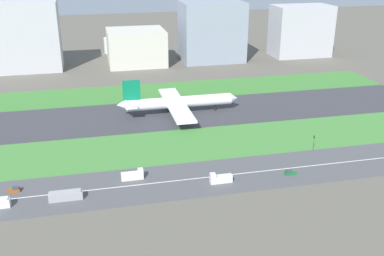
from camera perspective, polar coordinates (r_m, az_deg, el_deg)
name	(u,v)px	position (r m, az deg, el deg)	size (l,w,h in m)	color
ground_plane	(175,114)	(239.28, -2.23, 1.83)	(800.00, 800.00, 0.00)	#5B564C
runway	(175,114)	(239.26, -2.23, 1.84)	(280.00, 46.00, 0.10)	#38383D
grass_median_north	(162,91)	(277.56, -3.83, 4.68)	(280.00, 36.00, 0.10)	#3D7A33
grass_median_south	(192,144)	(202.03, -0.03, -2.06)	(280.00, 36.00, 0.10)	#427F38
highway	(210,177)	(174.16, 2.35, -6.24)	(280.00, 28.00, 0.10)	#4C4C4F
highway_centerline	(210,177)	(174.13, 2.35, -6.22)	(266.00, 0.50, 0.01)	silver
airliner	(177,102)	(237.41, -1.97, 3.26)	(65.00, 56.00, 19.70)	white
truck_0	(133,175)	(173.24, -7.50, -5.98)	(8.40, 2.50, 4.00)	silver
car_2	(14,190)	(175.88, -21.62, -7.29)	(4.40, 1.80, 2.00)	brown
car_0	(290,173)	(179.48, 12.32, -5.55)	(4.40, 1.80, 2.00)	#19662D
truck_1	(220,179)	(169.78, 3.62, -6.43)	(8.40, 2.50, 4.00)	silver
bus_1	(66,196)	(164.43, -15.74, -8.25)	(11.60, 2.50, 3.50)	#99999E
traffic_light	(314,142)	(200.53, 15.18, -1.74)	(0.36, 0.50, 7.20)	#4C4C51
terminal_building	(17,37)	(343.38, -21.30, 10.72)	(57.91, 27.36, 47.87)	#B2B2B7
hangar_building	(136,47)	(343.68, -7.09, 10.15)	(41.98, 36.83, 25.76)	beige
office_tower	(212,31)	(352.55, 2.51, 12.14)	(46.73, 34.14, 44.56)	gray
cargo_warehouse	(301,31)	(379.24, 13.63, 11.90)	(45.51, 27.04, 39.86)	#B2B2B7
fuel_tank_west	(116,45)	(388.04, -9.63, 10.34)	(19.71, 19.71, 12.22)	silver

